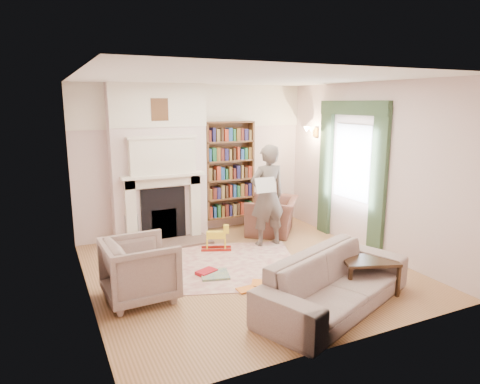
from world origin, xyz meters
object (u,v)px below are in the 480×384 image
armchair_reading (272,216)px  paraffin_heater (132,230)px  armchair_left (140,269)px  bookcase (229,170)px  coffee_table (369,275)px  rocking_horse (216,238)px  sofa (335,282)px  man_reading (267,196)px

armchair_reading → paraffin_heater: size_ratio=1.88×
armchair_reading → armchair_left: bearing=-20.7°
armchair_left → paraffin_heater: 2.21m
bookcase → coffee_table: bookcase is taller
armchair_left → rocking_horse: (1.56, 1.28, -0.18)m
armchair_reading → coffee_table: 2.85m
coffee_table → paraffin_heater: (-2.45, 3.26, 0.05)m
bookcase → rocking_horse: bearing=-123.6°
sofa → rocking_horse: size_ratio=4.49×
bookcase → armchair_reading: bookcase is taller
sofa → man_reading: 2.51m
sofa → rocking_horse: (-0.53, 2.53, -0.11)m
sofa → coffee_table: 0.72m
armchair_reading → coffee_table: armchair_reading is taller
coffee_table → bookcase: bearing=118.1°
bookcase → armchair_reading: 1.22m
man_reading → paraffin_heater: (-2.15, 1.01, -0.61)m
bookcase → rocking_horse: size_ratio=3.65×
armchair_left → man_reading: 2.79m
man_reading → coffee_table: 2.36m
armchair_reading → coffee_table: bearing=35.2°
armchair_reading → armchair_left: 3.43m
bookcase → rocking_horse: bookcase is taller
armchair_left → coffee_table: size_ratio=1.25×
bookcase → armchair_reading: bearing=-45.3°
bookcase → rocking_horse: 1.65m
sofa → man_reading: bearing=58.8°
armchair_reading → sofa: size_ratio=0.45×
bookcase → man_reading: bookcase is taller
paraffin_heater → rocking_horse: size_ratio=1.09×
sofa → rocking_horse: bearing=79.8°
sofa → paraffin_heater: 3.86m
sofa → armchair_reading: bearing=52.4°
bookcase → sofa: (-0.21, -3.65, -0.84)m
man_reading → rocking_horse: size_ratio=3.50×
paraffin_heater → man_reading: bearing=-25.2°
armchair_left → sofa: bearing=-123.6°
man_reading → armchair_reading: bearing=-127.0°
bookcase → armchair_left: bookcase is taller
bookcase → paraffin_heater: bookcase is taller
sofa → rocking_horse: sofa is taller
armchair_left → man_reading: man_reading is taller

